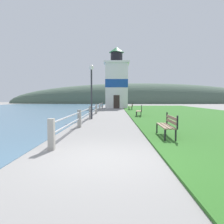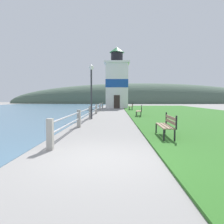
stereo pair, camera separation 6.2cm
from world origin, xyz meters
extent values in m
plane|color=gray|center=(0.00, 0.00, 0.00)|extent=(160.00, 160.00, 0.00)
cube|color=#2D6623|center=(7.60, 15.37, 0.03)|extent=(12.00, 46.11, 0.06)
cube|color=#A8A399|center=(-1.50, 1.00, 0.47)|extent=(0.18, 0.18, 0.94)
cube|color=#A8A399|center=(-1.50, 6.03, 0.47)|extent=(0.18, 0.18, 0.94)
cube|color=#A8A399|center=(-1.50, 11.05, 0.47)|extent=(0.18, 0.18, 0.94)
cube|color=#A8A399|center=(-1.50, 16.08, 0.47)|extent=(0.18, 0.18, 0.94)
cube|color=#A8A399|center=(-1.50, 21.10, 0.47)|extent=(0.18, 0.18, 0.94)
cube|color=#A8A399|center=(-1.50, 26.13, 0.47)|extent=(0.18, 0.18, 0.94)
cylinder|color=#B2B2B7|center=(-1.50, 13.57, 0.80)|extent=(0.06, 25.13, 0.06)
cylinder|color=#B2B2B7|center=(-1.50, 13.57, 0.47)|extent=(0.06, 25.13, 0.06)
cube|color=#846B51|center=(2.19, 3.04, 0.47)|extent=(0.17, 1.82, 0.04)
cube|color=#846B51|center=(2.33, 3.04, 0.47)|extent=(0.17, 1.82, 0.04)
cube|color=#846B51|center=(2.48, 3.03, 0.47)|extent=(0.17, 1.82, 0.04)
cube|color=#846B51|center=(2.57, 3.03, 0.79)|extent=(0.11, 1.82, 0.11)
cube|color=#846B51|center=(2.57, 3.03, 0.63)|extent=(0.11, 1.82, 0.11)
cube|color=black|center=(2.12, 2.16, 0.23)|extent=(0.05, 0.05, 0.45)
cube|color=black|center=(2.18, 3.93, 0.23)|extent=(0.05, 0.05, 0.45)
cube|color=black|center=(2.49, 2.15, 0.23)|extent=(0.05, 0.05, 0.45)
cube|color=black|center=(2.55, 3.91, 0.23)|extent=(0.05, 0.05, 0.45)
cube|color=black|center=(2.54, 2.15, 0.70)|extent=(0.05, 0.05, 0.49)
cube|color=black|center=(2.60, 3.91, 0.70)|extent=(0.05, 0.05, 0.49)
cube|color=#846B51|center=(2.22, 12.91, 0.47)|extent=(0.36, 1.97, 0.04)
cube|color=#846B51|center=(2.36, 12.89, 0.47)|extent=(0.36, 1.97, 0.04)
cube|color=#846B51|center=(2.51, 12.88, 0.47)|extent=(0.36, 1.97, 0.04)
cube|color=#846B51|center=(2.60, 12.86, 0.79)|extent=(0.30, 1.96, 0.11)
cube|color=#846B51|center=(2.60, 12.86, 0.63)|extent=(0.30, 1.96, 0.11)
cube|color=black|center=(2.06, 11.97, 0.23)|extent=(0.06, 0.06, 0.45)
cube|color=black|center=(2.30, 13.87, 0.23)|extent=(0.06, 0.06, 0.45)
cube|color=black|center=(2.43, 11.92, 0.23)|extent=(0.06, 0.06, 0.45)
cube|color=black|center=(2.67, 13.82, 0.23)|extent=(0.06, 0.06, 0.45)
cube|color=black|center=(2.48, 11.91, 0.70)|extent=(0.06, 0.06, 0.49)
cube|color=black|center=(2.71, 13.82, 0.70)|extent=(0.06, 0.06, 0.49)
cube|color=#846B51|center=(2.21, 22.92, 0.47)|extent=(0.18, 1.87, 0.04)
cube|color=#846B51|center=(2.36, 22.91, 0.47)|extent=(0.18, 1.87, 0.04)
cube|color=#846B51|center=(2.51, 22.91, 0.47)|extent=(0.18, 1.87, 0.04)
cube|color=#846B51|center=(2.59, 22.91, 0.79)|extent=(0.12, 1.87, 0.11)
cube|color=#846B51|center=(2.59, 22.91, 0.63)|extent=(0.12, 1.87, 0.11)
cube|color=black|center=(2.14, 22.01, 0.23)|extent=(0.05, 0.05, 0.45)
cube|color=black|center=(2.20, 23.83, 0.23)|extent=(0.05, 0.05, 0.45)
cube|color=black|center=(2.51, 22.00, 0.23)|extent=(0.05, 0.05, 0.45)
cube|color=black|center=(2.57, 23.82, 0.23)|extent=(0.05, 0.05, 0.45)
cube|color=black|center=(2.56, 22.00, 0.70)|extent=(0.05, 0.05, 0.49)
cube|color=black|center=(2.62, 23.81, 0.70)|extent=(0.05, 0.05, 0.49)
cube|color=white|center=(0.58, 29.05, 3.44)|extent=(3.37, 3.37, 6.88)
cube|color=#194799|center=(0.58, 29.05, 3.78)|extent=(3.41, 3.41, 1.24)
cube|color=white|center=(0.58, 29.05, 7.00)|extent=(3.88, 3.88, 0.25)
cylinder|color=black|center=(0.58, 29.05, 7.88)|extent=(1.85, 1.85, 1.51)
cone|color=#23703D|center=(0.58, 29.05, 9.05)|extent=(2.32, 2.32, 0.83)
cube|color=#332823|center=(0.58, 27.35, 1.00)|extent=(0.90, 0.06, 2.00)
cylinder|color=#333338|center=(-1.35, 10.62, 1.80)|extent=(0.12, 0.12, 3.60)
sphere|color=white|center=(-1.35, 10.62, 3.78)|extent=(0.36, 0.36, 0.36)
ellipsoid|color=#475B4C|center=(8.00, 60.74, 0.00)|extent=(80.00, 16.00, 12.00)
camera|label=1|loc=(0.40, -5.37, 1.53)|focal=35.00mm
camera|label=2|loc=(0.46, -5.37, 1.53)|focal=35.00mm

